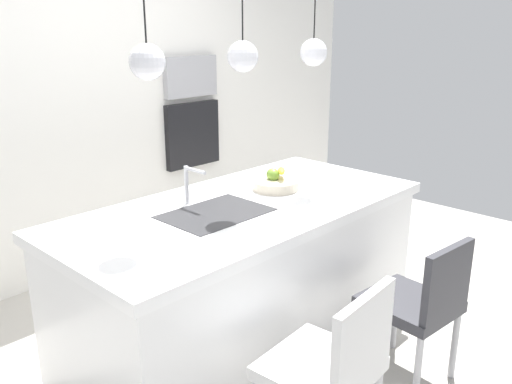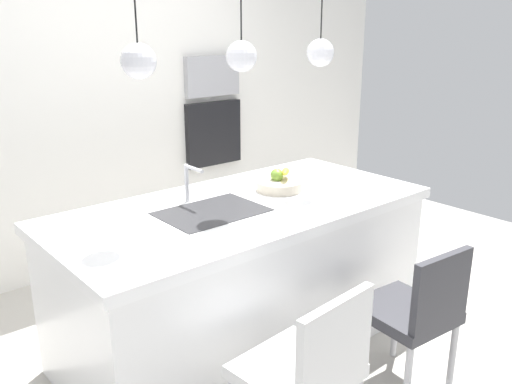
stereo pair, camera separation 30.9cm
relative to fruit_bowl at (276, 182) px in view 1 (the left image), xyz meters
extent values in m
plane|color=#BCB7AD|center=(-0.34, -0.06, -0.93)|extent=(6.60, 6.60, 0.00)
cube|color=silver|center=(-0.34, 1.59, 0.37)|extent=(6.00, 0.10, 2.60)
cube|color=white|center=(-0.34, -0.06, -0.52)|extent=(2.11, 0.98, 0.83)
cube|color=white|center=(-0.34, -0.06, -0.07)|extent=(2.17, 1.04, 0.06)
cube|color=#2D2D30|center=(-0.56, -0.06, -0.05)|extent=(0.56, 0.40, 0.02)
cylinder|color=silver|center=(-0.56, 0.18, 0.07)|extent=(0.02, 0.02, 0.22)
cylinder|color=silver|center=(-0.56, 0.10, 0.17)|extent=(0.02, 0.16, 0.02)
cylinder|color=beige|center=(0.00, 0.00, -0.01)|extent=(0.28, 0.28, 0.06)
sphere|color=olive|center=(0.00, 0.03, 0.05)|extent=(0.08, 0.08, 0.08)
sphere|color=olive|center=(0.00, 0.01, 0.04)|extent=(0.07, 0.07, 0.07)
ellipsoid|color=yellow|center=(0.05, -0.01, 0.07)|extent=(0.16, 0.16, 0.06)
cube|color=#9E9EA3|center=(0.60, 1.52, 0.51)|extent=(0.54, 0.08, 0.34)
cube|color=black|center=(0.60, 1.52, 0.01)|extent=(0.56, 0.08, 0.56)
cube|color=silver|center=(-0.75, -0.93, -0.49)|extent=(0.49, 0.47, 0.06)
cube|color=silver|center=(-0.73, -1.12, -0.27)|extent=(0.43, 0.07, 0.38)
cylinder|color=#B2B2B7|center=(-0.57, -0.72, -0.72)|extent=(0.04, 0.04, 0.41)
cube|color=#333338|center=(0.04, -0.93, -0.50)|extent=(0.45, 0.48, 0.06)
cube|color=#333338|center=(0.02, -1.13, -0.28)|extent=(0.39, 0.08, 0.36)
cylinder|color=#B2B2B7|center=(0.23, -0.75, -0.73)|extent=(0.04, 0.04, 0.40)
cylinder|color=#B2B2B7|center=(-0.12, -0.72, -0.73)|extent=(0.04, 0.04, 0.40)
cylinder|color=#B2B2B7|center=(0.19, -1.13, -0.73)|extent=(0.04, 0.04, 0.40)
cylinder|color=#B2B2B7|center=(-0.16, -1.10, -0.73)|extent=(0.04, 0.04, 0.40)
sphere|color=silver|center=(-0.94, -0.06, 0.77)|extent=(0.16, 0.16, 0.16)
sphere|color=silver|center=(-0.34, -0.06, 0.77)|extent=(0.16, 0.16, 0.16)
sphere|color=silver|center=(0.26, -0.06, 0.77)|extent=(0.16, 0.16, 0.16)
camera|label=1|loc=(-2.38, -2.10, 0.93)|focal=37.74mm
camera|label=2|loc=(-2.15, -2.31, 0.93)|focal=37.74mm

